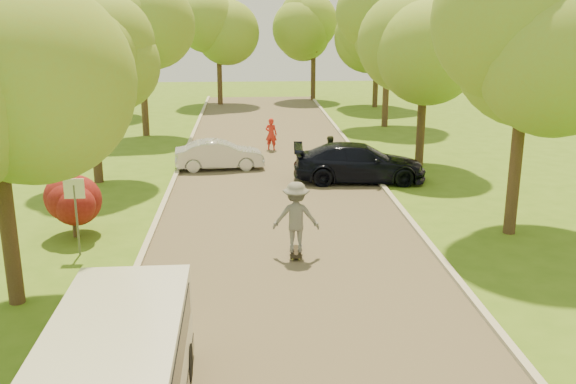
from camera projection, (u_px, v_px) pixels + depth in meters
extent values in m
plane|color=#426919|center=(300.00, 314.00, 14.30)|extent=(100.00, 100.00, 0.00)
cube|color=#4C4438|center=(281.00, 208.00, 21.98)|extent=(8.00, 60.00, 0.01)
cube|color=#B2AD9E|center=(162.00, 209.00, 21.71)|extent=(0.18, 60.00, 0.12)
cube|color=#B2AD9E|center=(397.00, 204.00, 22.22)|extent=(0.18, 60.00, 0.12)
cylinder|color=#59595E|center=(77.00, 220.00, 17.51)|extent=(0.06, 0.06, 2.00)
cube|color=white|center=(74.00, 189.00, 17.26)|extent=(0.55, 0.04, 0.55)
cylinder|color=#382619|center=(75.00, 226.00, 19.09)|extent=(0.12, 0.12, 0.70)
sphere|color=#590F0F|center=(72.00, 202.00, 18.89)|extent=(1.70, 1.70, 1.70)
cylinder|color=#382619|center=(8.00, 229.00, 14.36)|extent=(0.36, 0.36, 3.60)
sphere|color=olive|center=(20.00, 53.00, 13.36)|extent=(3.45, 3.45, 3.45)
cylinder|color=#382619|center=(96.00, 143.00, 24.96)|extent=(0.36, 0.36, 3.15)
sphere|color=olive|center=(90.00, 69.00, 24.20)|extent=(4.20, 4.20, 4.20)
sphere|color=olive|center=(105.00, 52.00, 24.07)|extent=(3.15, 3.15, 3.15)
cylinder|color=#382619|center=(144.00, 100.00, 34.50)|extent=(0.36, 0.36, 3.83)
sphere|color=olive|center=(140.00, 36.00, 33.60)|extent=(4.80, 4.80, 4.80)
sphere|color=olive|center=(154.00, 22.00, 33.45)|extent=(3.60, 3.60, 3.60)
cylinder|color=#382619|center=(515.00, 172.00, 19.01)|extent=(0.36, 0.36, 3.83)
sphere|color=olive|center=(526.00, 55.00, 18.09)|extent=(5.00, 5.00, 5.00)
sphere|color=olive|center=(555.00, 27.00, 17.94)|extent=(3.75, 3.75, 3.75)
cylinder|color=#382619|center=(421.00, 127.00, 27.70)|extent=(0.36, 0.36, 3.38)
sphere|color=olive|center=(425.00, 56.00, 26.88)|extent=(4.40, 4.40, 4.40)
sphere|color=olive|center=(441.00, 40.00, 26.75)|extent=(3.30, 3.30, 3.30)
cylinder|color=#382619|center=(386.00, 92.00, 37.25)|extent=(0.36, 0.36, 4.05)
sphere|color=olive|center=(388.00, 28.00, 36.28)|extent=(5.20, 5.20, 5.20)
sphere|color=olive|center=(403.00, 14.00, 36.12)|extent=(3.90, 3.90, 3.90)
cylinder|color=#382619|center=(126.00, 86.00, 42.07)|extent=(0.36, 0.36, 3.60)
sphere|color=olive|center=(122.00, 35.00, 41.18)|extent=(5.00, 5.00, 5.00)
sphere|color=olive|center=(133.00, 23.00, 41.02)|extent=(3.75, 3.75, 3.75)
cylinder|color=#382619|center=(376.00, 80.00, 45.03)|extent=(0.36, 0.36, 3.83)
sphere|color=olive|center=(377.00, 30.00, 44.11)|extent=(5.00, 5.00, 5.00)
sphere|color=olive|center=(389.00, 18.00, 43.95)|extent=(3.75, 3.75, 3.75)
cylinder|color=#382619|center=(220.00, 81.00, 46.32)|extent=(0.36, 0.36, 3.38)
sphere|color=olive|center=(218.00, 37.00, 45.47)|extent=(4.80, 4.80, 4.80)
sphere|color=olive|center=(228.00, 26.00, 45.33)|extent=(3.60, 3.60, 3.60)
cylinder|color=#382619|center=(313.00, 76.00, 48.65)|extent=(0.36, 0.36, 3.60)
sphere|color=olive|center=(314.00, 32.00, 47.76)|extent=(5.00, 5.00, 5.00)
sphere|color=olive|center=(324.00, 21.00, 47.60)|extent=(3.75, 3.75, 3.75)
cube|color=white|center=(115.00, 383.00, 9.74)|extent=(2.07, 5.09, 1.74)
cube|color=black|center=(116.00, 349.00, 9.88)|extent=(2.08, 3.61, 0.58)
cylinder|color=black|center=(84.00, 367.00, 11.48)|extent=(0.26, 0.70, 0.70)
cylinder|color=black|center=(185.00, 363.00, 11.62)|extent=(0.26, 0.70, 0.70)
imported|color=silver|center=(219.00, 155.00, 27.34)|extent=(3.86, 1.65, 1.24)
imported|color=black|center=(359.00, 163.00, 25.31)|extent=(5.34, 2.47, 1.51)
cube|color=black|center=(296.00, 252.00, 17.68)|extent=(0.36, 1.03, 0.02)
cylinder|color=#BFCC4C|center=(299.00, 249.00, 18.04)|extent=(0.04, 0.08, 0.08)
cylinder|color=#BFCC4C|center=(293.00, 249.00, 18.04)|extent=(0.04, 0.08, 0.08)
cylinder|color=#BFCC4C|center=(299.00, 259.00, 17.35)|extent=(0.04, 0.08, 0.08)
cylinder|color=#BFCC4C|center=(293.00, 259.00, 17.35)|extent=(0.04, 0.08, 0.08)
imported|color=slate|center=(296.00, 217.00, 17.41)|extent=(1.33, 0.84, 1.97)
imported|color=red|center=(271.00, 134.00, 31.07)|extent=(0.66, 0.53, 1.57)
imported|color=#282E1B|center=(329.00, 154.00, 26.84)|extent=(0.91, 0.82, 1.53)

